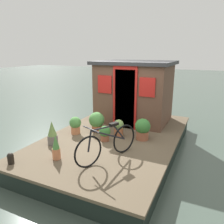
{
  "coord_description": "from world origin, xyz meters",
  "views": [
    {
      "loc": [
        -5.03,
        -2.27,
        2.62
      ],
      "look_at": [
        -0.2,
        0.0,
        1.14
      ],
      "focal_mm": 35.08,
      "sensor_mm": 36.0,
      "label": 1
    }
  ],
  "objects_px": {
    "potted_plant_geranium": "(52,133)",
    "mooring_bollard": "(11,158)",
    "houseboat_cabin": "(134,91)",
    "potted_plant_thyme": "(143,129)",
    "potted_plant_succulent": "(119,127)",
    "potted_plant_sage": "(97,121)",
    "potted_plant_fern": "(105,133)",
    "potted_plant_lavender": "(56,148)",
    "bicycle": "(107,143)",
    "potted_plant_rosemary": "(75,125)"
  },
  "relations": [
    {
      "from": "mooring_bollard",
      "to": "potted_plant_lavender",
      "type": "bearing_deg",
      "value": -51.92
    },
    {
      "from": "houseboat_cabin",
      "to": "potted_plant_succulent",
      "type": "distance_m",
      "value": 1.63
    },
    {
      "from": "potted_plant_succulent",
      "to": "potted_plant_sage",
      "type": "bearing_deg",
      "value": 87.53
    },
    {
      "from": "potted_plant_succulent",
      "to": "potted_plant_fern",
      "type": "bearing_deg",
      "value": 158.66
    },
    {
      "from": "potted_plant_thyme",
      "to": "bicycle",
      "type": "bearing_deg",
      "value": 166.03
    },
    {
      "from": "potted_plant_rosemary",
      "to": "potted_plant_fern",
      "type": "bearing_deg",
      "value": -95.82
    },
    {
      "from": "potted_plant_geranium",
      "to": "potted_plant_lavender",
      "type": "distance_m",
      "value": 0.82
    },
    {
      "from": "houseboat_cabin",
      "to": "potted_plant_thyme",
      "type": "bearing_deg",
      "value": -152.49
    },
    {
      "from": "potted_plant_succulent",
      "to": "potted_plant_thyme",
      "type": "distance_m",
      "value": 0.66
    },
    {
      "from": "houseboat_cabin",
      "to": "potted_plant_thyme",
      "type": "xyz_separation_m",
      "value": [
        -1.44,
        -0.75,
        -0.67
      ]
    },
    {
      "from": "mooring_bollard",
      "to": "potted_plant_rosemary",
      "type": "bearing_deg",
      "value": -6.64
    },
    {
      "from": "potted_plant_succulent",
      "to": "potted_plant_thyme",
      "type": "relative_size",
      "value": 0.81
    },
    {
      "from": "potted_plant_succulent",
      "to": "potted_plant_geranium",
      "type": "xyz_separation_m",
      "value": [
        -1.19,
        1.23,
        0.04
      ]
    },
    {
      "from": "potted_plant_geranium",
      "to": "potted_plant_thyme",
      "type": "bearing_deg",
      "value": -57.24
    },
    {
      "from": "bicycle",
      "to": "potted_plant_succulent",
      "type": "distance_m",
      "value": 1.36
    },
    {
      "from": "potted_plant_fern",
      "to": "potted_plant_thyme",
      "type": "relative_size",
      "value": 0.7
    },
    {
      "from": "houseboat_cabin",
      "to": "potted_plant_sage",
      "type": "relative_size",
      "value": 4.17
    },
    {
      "from": "bicycle",
      "to": "potted_plant_rosemary",
      "type": "distance_m",
      "value": 1.74
    },
    {
      "from": "potted_plant_sage",
      "to": "potted_plant_lavender",
      "type": "height_order",
      "value": "potted_plant_sage"
    },
    {
      "from": "houseboat_cabin",
      "to": "potted_plant_thyme",
      "type": "height_order",
      "value": "houseboat_cabin"
    },
    {
      "from": "potted_plant_geranium",
      "to": "mooring_bollard",
      "type": "height_order",
      "value": "potted_plant_geranium"
    },
    {
      "from": "potted_plant_fern",
      "to": "potted_plant_geranium",
      "type": "height_order",
      "value": "potted_plant_geranium"
    },
    {
      "from": "potted_plant_rosemary",
      "to": "potted_plant_sage",
      "type": "height_order",
      "value": "potted_plant_sage"
    },
    {
      "from": "potted_plant_fern",
      "to": "potted_plant_succulent",
      "type": "bearing_deg",
      "value": -21.34
    },
    {
      "from": "houseboat_cabin",
      "to": "potted_plant_thyme",
      "type": "relative_size",
      "value": 4.24
    },
    {
      "from": "bicycle",
      "to": "houseboat_cabin",
      "type": "bearing_deg",
      "value": 8.49
    },
    {
      "from": "houseboat_cabin",
      "to": "potted_plant_geranium",
      "type": "height_order",
      "value": "houseboat_cabin"
    },
    {
      "from": "potted_plant_succulent",
      "to": "potted_plant_lavender",
      "type": "xyz_separation_m",
      "value": [
        -1.76,
        0.65,
        0.02
      ]
    },
    {
      "from": "potted_plant_thyme",
      "to": "mooring_bollard",
      "type": "xyz_separation_m",
      "value": [
        -2.34,
        2.01,
        -0.17
      ]
    },
    {
      "from": "houseboat_cabin",
      "to": "potted_plant_succulent",
      "type": "xyz_separation_m",
      "value": [
        -1.46,
        -0.09,
        -0.73
      ]
    },
    {
      "from": "potted_plant_geranium",
      "to": "potted_plant_sage",
      "type": "distance_m",
      "value": 1.34
    },
    {
      "from": "potted_plant_sage",
      "to": "mooring_bollard",
      "type": "distance_m",
      "value": 2.45
    },
    {
      "from": "potted_plant_sage",
      "to": "potted_plant_rosemary",
      "type": "bearing_deg",
      "value": 131.29
    },
    {
      "from": "potted_plant_rosemary",
      "to": "houseboat_cabin",
      "type": "bearing_deg",
      "value": -29.61
    },
    {
      "from": "bicycle",
      "to": "potted_plant_rosemary",
      "type": "height_order",
      "value": "bicycle"
    },
    {
      "from": "potted_plant_thyme",
      "to": "potted_plant_rosemary",
      "type": "bearing_deg",
      "value": 102.19
    },
    {
      "from": "houseboat_cabin",
      "to": "bicycle",
      "type": "height_order",
      "value": "houseboat_cabin"
    },
    {
      "from": "potted_plant_rosemary",
      "to": "mooring_bollard",
      "type": "relative_size",
      "value": 2.05
    },
    {
      "from": "potted_plant_succulent",
      "to": "potted_plant_lavender",
      "type": "bearing_deg",
      "value": 159.71
    },
    {
      "from": "potted_plant_thyme",
      "to": "potted_plant_lavender",
      "type": "bearing_deg",
      "value": 143.85
    },
    {
      "from": "bicycle",
      "to": "potted_plant_fern",
      "type": "relative_size",
      "value": 3.93
    },
    {
      "from": "potted_plant_rosemary",
      "to": "potted_plant_lavender",
      "type": "height_order",
      "value": "potted_plant_lavender"
    },
    {
      "from": "potted_plant_thyme",
      "to": "mooring_bollard",
      "type": "height_order",
      "value": "potted_plant_thyme"
    },
    {
      "from": "potted_plant_sage",
      "to": "mooring_bollard",
      "type": "height_order",
      "value": "potted_plant_sage"
    },
    {
      "from": "potted_plant_thyme",
      "to": "potted_plant_lavender",
      "type": "distance_m",
      "value": 2.21
    },
    {
      "from": "potted_plant_geranium",
      "to": "mooring_bollard",
      "type": "relative_size",
      "value": 2.51
    },
    {
      "from": "potted_plant_sage",
      "to": "potted_plant_lavender",
      "type": "distance_m",
      "value": 1.79
    },
    {
      "from": "potted_plant_lavender",
      "to": "mooring_bollard",
      "type": "height_order",
      "value": "potted_plant_lavender"
    },
    {
      "from": "bicycle",
      "to": "potted_plant_lavender",
      "type": "relative_size",
      "value": 2.81
    },
    {
      "from": "houseboat_cabin",
      "to": "potted_plant_sage",
      "type": "bearing_deg",
      "value": 157.61
    }
  ]
}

